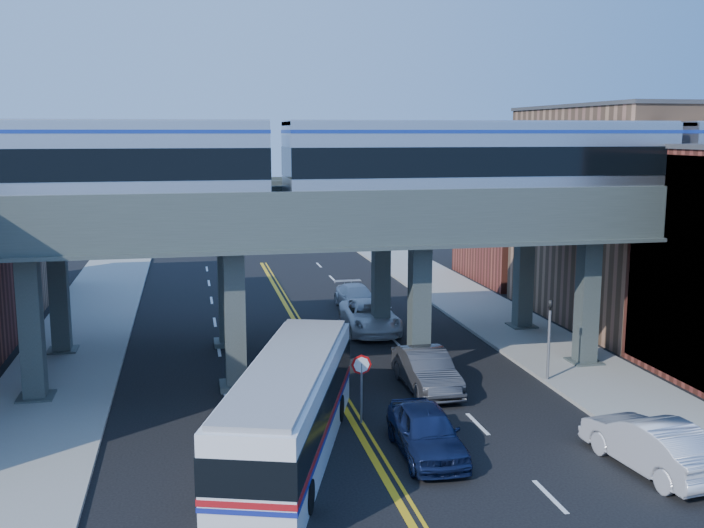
{
  "coord_description": "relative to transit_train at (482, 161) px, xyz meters",
  "views": [
    {
      "loc": [
        -5.72,
        -24.13,
        10.69
      ],
      "look_at": [
        0.82,
        7.2,
        5.3
      ],
      "focal_mm": 40.0,
      "sensor_mm": 36.0,
      "label": 1
    }
  ],
  "objects": [
    {
      "name": "ground",
      "position": [
        -6.72,
        -8.0,
        -9.48
      ],
      "size": [
        120.0,
        120.0,
        0.0
      ],
      "primitive_type": "plane",
      "color": "black",
      "rests_on": "ground"
    },
    {
      "name": "sidewalk_west",
      "position": [
        -18.22,
        2.0,
        -9.4
      ],
      "size": [
        5.0,
        70.0,
        0.16
      ],
      "primitive_type": "cube",
      "color": "gray",
      "rests_on": "ground"
    },
    {
      "name": "sidewalk_east",
      "position": [
        4.78,
        2.0,
        -9.4
      ],
      "size": [
        5.0,
        70.0,
        0.16
      ],
      "primitive_type": "cube",
      "color": "gray",
      "rests_on": "ground"
    },
    {
      "name": "building_east_b",
      "position": [
        11.78,
        8.0,
        -3.48
      ],
      "size": [
        8.0,
        14.0,
        12.0
      ],
      "primitive_type": "cube",
      "color": "#8F674A",
      "rests_on": "ground"
    },
    {
      "name": "building_east_c",
      "position": [
        11.78,
        21.0,
        -4.98
      ],
      "size": [
        8.0,
        10.0,
        9.0
      ],
      "primitive_type": "cube",
      "color": "brown",
      "rests_on": "ground"
    },
    {
      "name": "mural_panel",
      "position": [
        7.83,
        -4.0,
        -4.73
      ],
      "size": [
        0.1,
        9.5,
        9.5
      ],
      "primitive_type": "cube",
      "color": "teal",
      "rests_on": "ground"
    },
    {
      "name": "elevated_viaduct_near",
      "position": [
        -6.72,
        0.0,
        -3.01
      ],
      "size": [
        52.0,
        3.6,
        7.4
      ],
      "color": "#3B4442",
      "rests_on": "ground"
    },
    {
      "name": "elevated_viaduct_far",
      "position": [
        -6.72,
        7.0,
        -3.01
      ],
      "size": [
        52.0,
        3.6,
        7.4
      ],
      "color": "#3B4442",
      "rests_on": "ground"
    },
    {
      "name": "transit_train",
      "position": [
        0.0,
        0.0,
        0.0
      ],
      "size": [
        52.44,
        3.29,
        3.84
      ],
      "color": "black",
      "rests_on": "elevated_viaduct_near"
    },
    {
      "name": "stop_sign",
      "position": [
        -6.42,
        -5.0,
        -7.72
      ],
      "size": [
        0.76,
        0.09,
        2.63
      ],
      "color": "slate",
      "rests_on": "ground"
    },
    {
      "name": "traffic_signal",
      "position": [
        2.48,
        -2.0,
        -7.18
      ],
      "size": [
        0.15,
        0.18,
        4.1
      ],
      "color": "slate",
      "rests_on": "ground"
    },
    {
      "name": "transit_bus",
      "position": [
        -9.4,
        -7.5,
        -7.87
      ],
      "size": [
        6.28,
        12.36,
        3.12
      ],
      "rotation": [
        0.0,
        0.0,
        1.26
      ],
      "color": "white",
      "rests_on": "ground"
    },
    {
      "name": "car_lane_a",
      "position": [
        -4.92,
        -8.3,
        -8.65
      ],
      "size": [
        2.09,
        4.92,
        1.66
      ],
      "primitive_type": "imported",
      "rotation": [
        0.0,
        0.0,
        -0.03
      ],
      "color": "#101A3D",
      "rests_on": "ground"
    },
    {
      "name": "car_lane_b",
      "position": [
        -2.91,
        -1.81,
        -8.63
      ],
      "size": [
        1.8,
        5.12,
        1.69
      ],
      "primitive_type": "imported",
      "rotation": [
        0.0,
        0.0,
        0.0
      ],
      "color": "#323234",
      "rests_on": "ground"
    },
    {
      "name": "car_lane_c",
      "position": [
        -3.01,
        8.28,
        -8.65
      ],
      "size": [
        2.98,
        6.02,
        1.64
      ],
      "primitive_type": "imported",
      "rotation": [
        0.0,
        0.0,
        -0.04
      ],
      "color": "silver",
      "rests_on": "ground"
    },
    {
      "name": "car_lane_d",
      "position": [
        -2.61,
        13.6,
        -8.75
      ],
      "size": [
        2.21,
        5.07,
        1.45
      ],
      "primitive_type": "imported",
      "rotation": [
        0.0,
        0.0,
        0.04
      ],
      "color": "silver",
      "rests_on": "ground"
    },
    {
      "name": "car_parked_curb",
      "position": [
        1.78,
        -10.88,
        -8.61
      ],
      "size": [
        2.49,
        5.45,
        1.73
      ],
      "primitive_type": "imported",
      "rotation": [
        0.0,
        0.0,
        3.27
      ],
      "color": "silver",
      "rests_on": "ground"
    }
  ]
}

